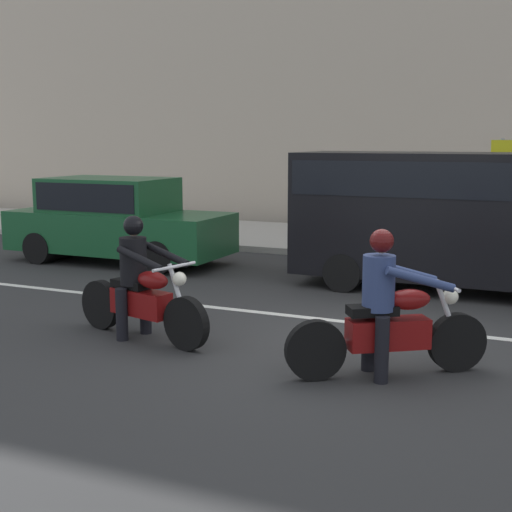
% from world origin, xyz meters
% --- Properties ---
extents(ground_plane, '(80.00, 80.00, 0.00)m').
position_xyz_m(ground_plane, '(0.00, 0.00, 0.00)').
color(ground_plane, '#2D2D2D').
extents(sidewalk_slab, '(40.00, 4.40, 0.14)m').
position_xyz_m(sidewalk_slab, '(0.00, 8.00, 0.07)').
color(sidewalk_slab, '#A8A399').
rests_on(sidewalk_slab, ground_plane).
extents(lane_marking_stripe, '(18.00, 0.14, 0.01)m').
position_xyz_m(lane_marking_stripe, '(0.70, 0.90, 0.00)').
color(lane_marking_stripe, silver).
rests_on(lane_marking_stripe, ground_plane).
extents(motorcycle_with_rider_denim_blue, '(1.91, 1.37, 1.58)m').
position_xyz_m(motorcycle_with_rider_denim_blue, '(0.69, -1.05, 0.64)').
color(motorcycle_with_rider_denim_blue, black).
rests_on(motorcycle_with_rider_denim_blue, ground_plane).
extents(motorcycle_with_rider_black_leather, '(2.18, 0.84, 1.56)m').
position_xyz_m(motorcycle_with_rider_black_leather, '(-2.48, -0.93, 0.63)').
color(motorcycle_with_rider_black_leather, black).
rests_on(motorcycle_with_rider_black_leather, ground_plane).
extents(parked_van_black, '(5.04, 1.96, 2.28)m').
position_xyz_m(parked_van_black, '(0.60, 3.63, 1.32)').
color(parked_van_black, black).
rests_on(parked_van_black, ground_plane).
extents(parked_sedan_forest_green, '(4.57, 1.82, 1.72)m').
position_xyz_m(parked_sedan_forest_green, '(-6.04, 3.57, 0.88)').
color(parked_sedan_forest_green, '#164C28').
rests_on(parked_sedan_forest_green, ground_plane).
extents(street_sign_post, '(0.44, 0.08, 2.37)m').
position_xyz_m(street_sign_post, '(1.05, 7.17, 1.58)').
color(street_sign_post, gray).
rests_on(street_sign_post, sidewalk_slab).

